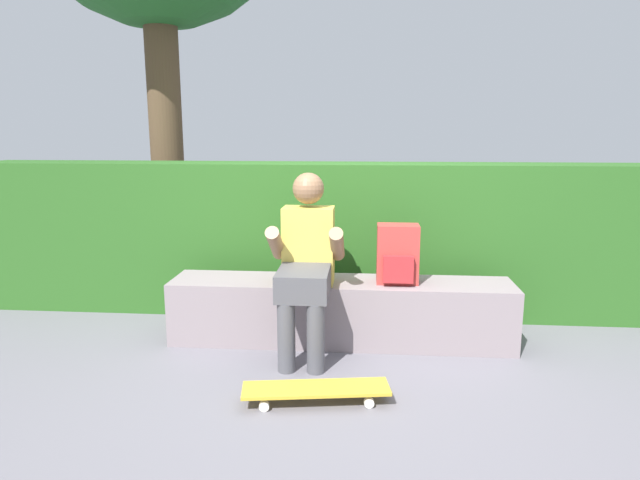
% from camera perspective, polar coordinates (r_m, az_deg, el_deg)
% --- Properties ---
extents(ground_plane, '(24.00, 24.00, 0.00)m').
position_cam_1_polar(ground_plane, '(3.54, 1.79, -13.01)').
color(ground_plane, slate).
extents(bench_main, '(2.36, 0.43, 0.44)m').
position_cam_1_polar(bench_main, '(3.87, 2.16, -7.39)').
color(bench_main, gray).
rests_on(bench_main, ground).
extents(person_skater, '(0.49, 0.62, 1.19)m').
position_cam_1_polar(person_skater, '(3.57, -1.44, -1.98)').
color(person_skater, gold).
rests_on(person_skater, ground).
extents(skateboard_near_person, '(0.82, 0.32, 0.09)m').
position_cam_1_polar(skateboard_near_person, '(3.09, -0.42, -15.28)').
color(skateboard_near_person, gold).
rests_on(skateboard_near_person, ground).
extents(backpack_on_bench, '(0.28, 0.23, 0.40)m').
position_cam_1_polar(backpack_on_bench, '(3.75, 8.07, -1.55)').
color(backpack_on_bench, '#B23833').
rests_on(backpack_on_bench, bench_main).
extents(hedge_row, '(5.54, 0.51, 1.21)m').
position_cam_1_polar(hedge_row, '(4.46, -0.21, 0.25)').
color(hedge_row, '#285A1E').
rests_on(hedge_row, ground).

